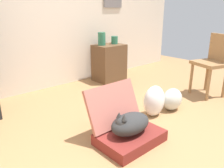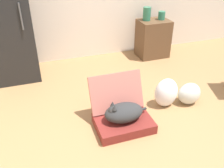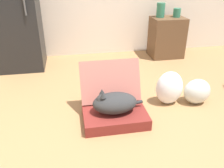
# 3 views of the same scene
# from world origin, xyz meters

# --- Properties ---
(ground_plane) EXTENTS (7.68, 7.68, 0.00)m
(ground_plane) POSITION_xyz_m (0.00, 0.00, 0.00)
(ground_plane) COLOR #9E7247
(ground_plane) RESTS_ON ground
(suitcase_base) EXTENTS (0.63, 0.45, 0.11)m
(suitcase_base) POSITION_xyz_m (-0.07, 0.12, 0.06)
(suitcase_base) COLOR maroon
(suitcase_base) RESTS_ON ground
(suitcase_lid) EXTENTS (0.63, 0.21, 0.43)m
(suitcase_lid) POSITION_xyz_m (-0.07, 0.36, 0.33)
(suitcase_lid) COLOR #B26356
(suitcase_lid) RESTS_ON suitcase_base
(cat) EXTENTS (0.52, 0.28, 0.25)m
(cat) POSITION_xyz_m (-0.08, 0.12, 0.22)
(cat) COLOR #2D2D2D
(cat) RESTS_ON suitcase_base
(plastic_bag_white) EXTENTS (0.31, 0.22, 0.39)m
(plastic_bag_white) POSITION_xyz_m (0.60, 0.35, 0.19)
(plastic_bag_white) COLOR white
(plastic_bag_white) RESTS_ON ground
(plastic_bag_clear) EXTENTS (0.30, 0.23, 0.29)m
(plastic_bag_clear) POSITION_xyz_m (0.91, 0.30, 0.15)
(plastic_bag_clear) COLOR silver
(plastic_bag_clear) RESTS_ON ground
(refrigerator) EXTENTS (0.63, 0.64, 1.83)m
(refrigerator) POSITION_xyz_m (-1.18, 1.80, 0.92)
(refrigerator) COLOR black
(refrigerator) RESTS_ON ground
(side_table) EXTENTS (0.53, 0.41, 0.66)m
(side_table) POSITION_xyz_m (1.16, 1.85, 0.33)
(side_table) COLOR brown
(side_table) RESTS_ON ground
(vase_tall) EXTENTS (0.13, 0.13, 0.23)m
(vase_tall) POSITION_xyz_m (1.02, 1.89, 0.77)
(vase_tall) COLOR #2D7051
(vase_tall) RESTS_ON side_table
(vase_short) EXTENTS (0.12, 0.12, 0.14)m
(vase_short) POSITION_xyz_m (1.29, 1.85, 0.73)
(vase_short) COLOR #2D7051
(vase_short) RESTS_ON side_table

